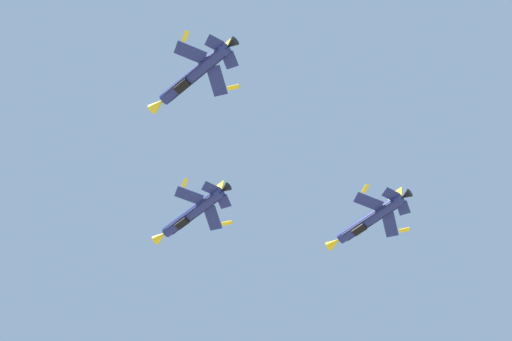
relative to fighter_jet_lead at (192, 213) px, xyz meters
name	(u,v)px	position (x,y,z in m)	size (l,w,h in m)	color
fighter_jet_lead	(192,213)	(0.00, 0.00, 0.00)	(11.72, 13.85, 4.39)	navy
fighter_jet_left_wing	(193,75)	(-4.19, -26.17, -2.76)	(11.68, 13.85, 4.38)	navy
fighter_jet_right_wing	(369,220)	(26.64, -5.46, -1.15)	(11.70, 13.85, 4.38)	navy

